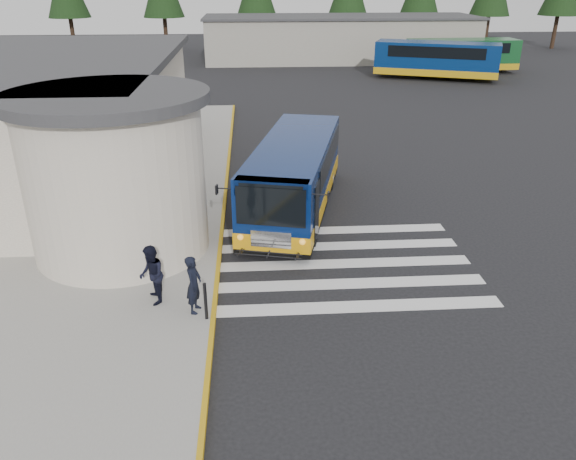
{
  "coord_description": "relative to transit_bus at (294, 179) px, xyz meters",
  "views": [
    {
      "loc": [
        -2.97,
        -15.54,
        7.94
      ],
      "look_at": [
        -1.97,
        -0.5,
        1.02
      ],
      "focal_mm": 35.0,
      "sensor_mm": 36.0,
      "label": 1
    }
  ],
  "objects": [
    {
      "name": "pedestrian_a",
      "position": [
        -3.03,
        -6.78,
        -0.31
      ],
      "size": [
        0.47,
        0.62,
        1.53
      ],
      "primitive_type": "imported",
      "rotation": [
        0.0,
        0.0,
        1.36
      ],
      "color": "black",
      "rests_on": "sidewalk"
    },
    {
      "name": "ground",
      "position": [
        1.47,
        -3.44,
        -1.23
      ],
      "size": [
        140.0,
        140.0,
        0.0
      ],
      "primitive_type": "plane",
      "color": "black",
      "rests_on": "ground"
    },
    {
      "name": "depot_building",
      "position": [
        7.47,
        38.56,
        0.88
      ],
      "size": [
        26.4,
        8.4,
        4.2
      ],
      "color": "gray",
      "rests_on": "ground"
    },
    {
      "name": "sidewalk",
      "position": [
        -7.53,
        0.56,
        -1.15
      ],
      "size": [
        10.0,
        34.0,
        0.15
      ],
      "primitive_type": "cube",
      "color": "gray",
      "rests_on": "ground"
    },
    {
      "name": "far_bus_b",
      "position": [
        16.89,
        30.26,
        0.34
      ],
      "size": [
        9.43,
        2.92,
        2.41
      ],
      "rotation": [
        0.0,
        0.0,
        1.6
      ],
      "color": "#124620",
      "rests_on": "ground"
    },
    {
      "name": "curb_strip",
      "position": [
        -2.58,
        0.56,
        -1.15
      ],
      "size": [
        0.12,
        34.0,
        0.16
      ],
      "primitive_type": "cube",
      "color": "#C39312",
      "rests_on": "ground"
    },
    {
      "name": "bollard",
      "position": [
        -2.73,
        -7.16,
        -0.58
      ],
      "size": [
        0.08,
        0.08,
        1.0
      ],
      "primitive_type": "cylinder",
      "color": "black",
      "rests_on": "sidewalk"
    },
    {
      "name": "pedestrian_b",
      "position": [
        -4.13,
        -6.29,
        -0.29
      ],
      "size": [
        0.77,
        0.89,
        1.59
      ],
      "primitive_type": "imported",
      "rotation": [
        0.0,
        0.0,
        -1.33
      ],
      "color": "black",
      "rests_on": "sidewalk"
    },
    {
      "name": "crosswalk",
      "position": [
        0.97,
        -4.24,
        -1.22
      ],
      "size": [
        8.0,
        5.35,
        0.01
      ],
      "color": "silver",
      "rests_on": "ground"
    },
    {
      "name": "station_building",
      "position": [
        -9.37,
        3.46,
        1.34
      ],
      "size": [
        12.7,
        18.7,
        4.8
      ],
      "color": "#B3A897",
      "rests_on": "ground"
    },
    {
      "name": "far_bus_a",
      "position": [
        13.67,
        27.18,
        0.4
      ],
      "size": [
        10.04,
        6.18,
        2.51
      ],
      "rotation": [
        0.0,
        0.0,
        1.19
      ],
      "color": "#072254",
      "rests_on": "ground"
    },
    {
      "name": "transit_bus",
      "position": [
        0.0,
        0.0,
        0.0
      ],
      "size": [
        4.76,
        9.38,
        2.57
      ],
      "rotation": [
        0.0,
        0.0,
        -0.24
      ],
      "color": "#061A4F",
      "rests_on": "ground"
    }
  ]
}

